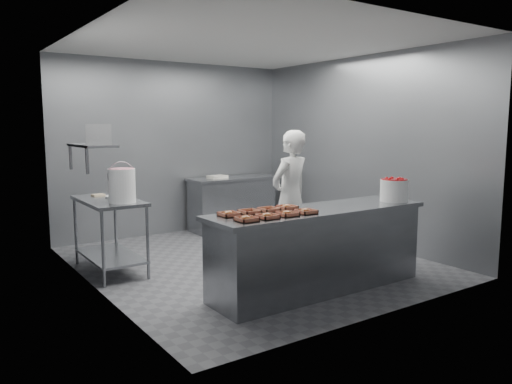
% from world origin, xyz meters
% --- Properties ---
extents(floor, '(4.50, 4.50, 0.00)m').
position_xyz_m(floor, '(0.00, 0.00, 0.00)').
color(floor, '#4C4C51').
rests_on(floor, ground).
extents(ceiling, '(4.50, 4.50, 0.00)m').
position_xyz_m(ceiling, '(0.00, 0.00, 2.80)').
color(ceiling, white).
rests_on(ceiling, wall_back).
extents(wall_back, '(4.00, 0.04, 2.80)m').
position_xyz_m(wall_back, '(0.00, 2.25, 1.40)').
color(wall_back, slate).
rests_on(wall_back, ground).
extents(wall_left, '(0.04, 4.50, 2.80)m').
position_xyz_m(wall_left, '(-2.00, 0.00, 1.40)').
color(wall_left, slate).
rests_on(wall_left, ground).
extents(wall_right, '(0.04, 4.50, 2.80)m').
position_xyz_m(wall_right, '(2.00, 0.00, 1.40)').
color(wall_right, slate).
rests_on(wall_right, ground).
extents(service_counter, '(2.60, 0.70, 0.90)m').
position_xyz_m(service_counter, '(0.00, -1.35, 0.45)').
color(service_counter, slate).
rests_on(service_counter, ground).
extents(prep_table, '(0.60, 1.20, 0.90)m').
position_xyz_m(prep_table, '(-1.65, 0.60, 0.59)').
color(prep_table, slate).
rests_on(prep_table, ground).
extents(back_counter, '(1.50, 0.60, 0.90)m').
position_xyz_m(back_counter, '(0.90, 1.90, 0.45)').
color(back_counter, slate).
rests_on(back_counter, ground).
extents(wall_shelf, '(0.35, 0.90, 0.03)m').
position_xyz_m(wall_shelf, '(-1.82, 0.60, 1.55)').
color(wall_shelf, slate).
rests_on(wall_shelf, wall_left).
extents(tray_0, '(0.19, 0.18, 0.06)m').
position_xyz_m(tray_0, '(-1.04, -1.51, 0.92)').
color(tray_0, '#A38164').
rests_on(tray_0, service_counter).
extents(tray_1, '(0.19, 0.18, 0.06)m').
position_xyz_m(tray_1, '(-0.80, -1.51, 0.92)').
color(tray_1, '#A38164').
rests_on(tray_1, service_counter).
extents(tray_2, '(0.19, 0.18, 0.06)m').
position_xyz_m(tray_2, '(-0.56, -1.51, 0.92)').
color(tray_2, '#A38164').
rests_on(tray_2, service_counter).
extents(tray_3, '(0.19, 0.18, 0.06)m').
position_xyz_m(tray_3, '(-0.32, -1.51, 0.92)').
color(tray_3, '#A38164').
rests_on(tray_3, service_counter).
extents(tray_4, '(0.19, 0.18, 0.06)m').
position_xyz_m(tray_4, '(-1.04, -1.19, 0.92)').
color(tray_4, '#A38164').
rests_on(tray_4, service_counter).
extents(tray_5, '(0.19, 0.18, 0.04)m').
position_xyz_m(tray_5, '(-0.80, -1.19, 0.92)').
color(tray_5, '#A38164').
rests_on(tray_5, service_counter).
extents(tray_6, '(0.19, 0.18, 0.04)m').
position_xyz_m(tray_6, '(-0.56, -1.19, 0.92)').
color(tray_6, '#A38164').
rests_on(tray_6, service_counter).
extents(tray_7, '(0.19, 0.18, 0.06)m').
position_xyz_m(tray_7, '(-0.32, -1.19, 0.92)').
color(tray_7, '#A38164').
rests_on(tray_7, service_counter).
extents(worker, '(0.71, 0.55, 1.72)m').
position_xyz_m(worker, '(0.46, -0.26, 0.86)').
color(worker, white).
rests_on(worker, ground).
extents(strawberry_tub, '(0.32, 0.32, 0.27)m').
position_xyz_m(strawberry_tub, '(1.06, -1.46, 1.04)').
color(strawberry_tub, white).
rests_on(strawberry_tub, service_counter).
extents(glaze_bucket, '(0.33, 0.31, 0.48)m').
position_xyz_m(glaze_bucket, '(-1.60, 0.25, 1.11)').
color(glaze_bucket, white).
rests_on(glaze_bucket, prep_table).
extents(bucket_lid, '(0.28, 0.28, 0.02)m').
position_xyz_m(bucket_lid, '(-1.51, 0.68, 0.91)').
color(bucket_lid, white).
rests_on(bucket_lid, prep_table).
extents(rag, '(0.16, 0.14, 0.02)m').
position_xyz_m(rag, '(-1.67, 0.95, 0.91)').
color(rag, '#CCB28C').
rests_on(rag, prep_table).
extents(appliance, '(0.35, 0.37, 0.23)m').
position_xyz_m(appliance, '(-1.82, 0.33, 1.68)').
color(appliance, gray).
rests_on(appliance, wall_shelf).
extents(paper_stack, '(0.32, 0.24, 0.05)m').
position_xyz_m(paper_stack, '(0.62, 1.90, 0.92)').
color(paper_stack, silver).
rests_on(paper_stack, back_counter).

